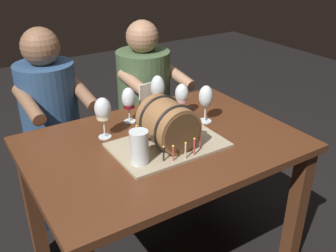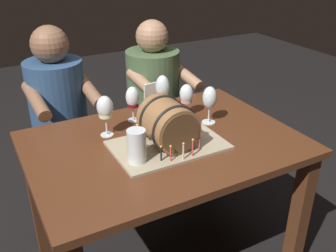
{
  "view_description": "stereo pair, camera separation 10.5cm",
  "coord_description": "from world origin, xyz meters",
  "px_view_note": "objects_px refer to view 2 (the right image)",
  "views": [
    {
      "loc": [
        -0.8,
        -1.3,
        1.57
      ],
      "look_at": [
        -0.01,
        -0.05,
        0.83
      ],
      "focal_mm": 40.91,
      "sensor_mm": 36.0,
      "label": 1
    },
    {
      "loc": [
        -0.71,
        -1.35,
        1.57
      ],
      "look_at": [
        -0.01,
        -0.05,
        0.83
      ],
      "focal_mm": 40.91,
      "sensor_mm": 36.0,
      "label": 2
    }
  ],
  "objects_px": {
    "beer_pint": "(137,149)",
    "wine_glass_amber": "(163,89)",
    "wine_glass_white": "(105,109)",
    "person_seated_right": "(154,113)",
    "dining_table": "(164,163)",
    "wine_glass_red": "(133,99)",
    "menu_card": "(153,97)",
    "wine_glass_empty": "(210,98)",
    "person_seated_left": "(62,132)",
    "barrel_cake": "(168,127)",
    "wine_glass_rose": "(186,95)"
  },
  "relations": [
    {
      "from": "wine_glass_empty",
      "to": "wine_glass_white",
      "type": "height_order",
      "value": "wine_glass_white"
    },
    {
      "from": "person_seated_right",
      "to": "dining_table",
      "type": "bearing_deg",
      "value": -112.87
    },
    {
      "from": "beer_pint",
      "to": "wine_glass_amber",
      "type": "bearing_deg",
      "value": 50.31
    },
    {
      "from": "wine_glass_amber",
      "to": "wine_glass_white",
      "type": "xyz_separation_m",
      "value": [
        -0.34,
        -0.09,
        -0.0
      ]
    },
    {
      "from": "wine_glass_amber",
      "to": "wine_glass_empty",
      "type": "bearing_deg",
      "value": -53.64
    },
    {
      "from": "beer_pint",
      "to": "wine_glass_empty",
      "type": "bearing_deg",
      "value": 21.02
    },
    {
      "from": "wine_glass_white",
      "to": "person_seated_left",
      "type": "distance_m",
      "value": 0.65
    },
    {
      "from": "person_seated_right",
      "to": "wine_glass_empty",
      "type": "bearing_deg",
      "value": -91.82
    },
    {
      "from": "wine_glass_white",
      "to": "person_seated_right",
      "type": "bearing_deg",
      "value": 46.8
    },
    {
      "from": "barrel_cake",
      "to": "beer_pint",
      "type": "distance_m",
      "value": 0.19
    },
    {
      "from": "wine_glass_amber",
      "to": "wine_glass_rose",
      "type": "xyz_separation_m",
      "value": [
        0.09,
        -0.08,
        -0.03
      ]
    },
    {
      "from": "wine_glass_empty",
      "to": "person_seated_left",
      "type": "relative_size",
      "value": 0.17
    },
    {
      "from": "wine_glass_red",
      "to": "person_seated_left",
      "type": "distance_m",
      "value": 0.63
    },
    {
      "from": "barrel_cake",
      "to": "wine_glass_amber",
      "type": "height_order",
      "value": "barrel_cake"
    },
    {
      "from": "wine_glass_amber",
      "to": "menu_card",
      "type": "bearing_deg",
      "value": 116.19
    },
    {
      "from": "wine_glass_white",
      "to": "person_seated_right",
      "type": "height_order",
      "value": "person_seated_right"
    },
    {
      "from": "wine_glass_empty",
      "to": "beer_pint",
      "type": "relative_size",
      "value": 1.25
    },
    {
      "from": "person_seated_left",
      "to": "dining_table",
      "type": "bearing_deg",
      "value": -67.17
    },
    {
      "from": "person_seated_left",
      "to": "wine_glass_empty",
      "type": "bearing_deg",
      "value": -48.27
    },
    {
      "from": "barrel_cake",
      "to": "wine_glass_rose",
      "type": "distance_m",
      "value": 0.34
    },
    {
      "from": "wine_glass_white",
      "to": "beer_pint",
      "type": "bearing_deg",
      "value": -85.8
    },
    {
      "from": "wine_glass_empty",
      "to": "wine_glass_amber",
      "type": "xyz_separation_m",
      "value": [
        -0.15,
        0.2,
        0.01
      ]
    },
    {
      "from": "wine_glass_empty",
      "to": "person_seated_right",
      "type": "relative_size",
      "value": 0.17
    },
    {
      "from": "dining_table",
      "to": "wine_glass_rose",
      "type": "bearing_deg",
      "value": 39.54
    },
    {
      "from": "person_seated_left",
      "to": "wine_glass_white",
      "type": "bearing_deg",
      "value": -79.96
    },
    {
      "from": "beer_pint",
      "to": "menu_card",
      "type": "bearing_deg",
      "value": 56.48
    },
    {
      "from": "wine_glass_amber",
      "to": "beer_pint",
      "type": "height_order",
      "value": "wine_glass_amber"
    },
    {
      "from": "wine_glass_amber",
      "to": "menu_card",
      "type": "xyz_separation_m",
      "value": [
        -0.03,
        0.06,
        -0.06
      ]
    },
    {
      "from": "wine_glass_amber",
      "to": "beer_pint",
      "type": "relative_size",
      "value": 1.38
    },
    {
      "from": "wine_glass_red",
      "to": "wine_glass_white",
      "type": "xyz_separation_m",
      "value": [
        -0.17,
        -0.09,
        0.02
      ]
    },
    {
      "from": "wine_glass_red",
      "to": "person_seated_right",
      "type": "xyz_separation_m",
      "value": [
        0.34,
        0.46,
        -0.33
      ]
    },
    {
      "from": "wine_glass_rose",
      "to": "beer_pint",
      "type": "distance_m",
      "value": 0.52
    },
    {
      "from": "dining_table",
      "to": "person_seated_left",
      "type": "height_order",
      "value": "person_seated_left"
    },
    {
      "from": "wine_glass_white",
      "to": "menu_card",
      "type": "relative_size",
      "value": 1.23
    },
    {
      "from": "barrel_cake",
      "to": "menu_card",
      "type": "relative_size",
      "value": 3.05
    },
    {
      "from": "wine_glass_amber",
      "to": "menu_card",
      "type": "height_order",
      "value": "wine_glass_amber"
    },
    {
      "from": "wine_glass_rose",
      "to": "person_seated_left",
      "type": "distance_m",
      "value": 0.82
    },
    {
      "from": "person_seated_right",
      "to": "wine_glass_red",
      "type": "bearing_deg",
      "value": -126.46
    },
    {
      "from": "wine_glass_red",
      "to": "menu_card",
      "type": "height_order",
      "value": "wine_glass_red"
    },
    {
      "from": "wine_glass_white",
      "to": "beer_pint",
      "type": "distance_m",
      "value": 0.3
    },
    {
      "from": "dining_table",
      "to": "wine_glass_white",
      "type": "relative_size",
      "value": 6.17
    },
    {
      "from": "menu_card",
      "to": "wine_glass_empty",
      "type": "bearing_deg",
      "value": -63.82
    },
    {
      "from": "wine_glass_white",
      "to": "wine_glass_rose",
      "type": "height_order",
      "value": "wine_glass_white"
    },
    {
      "from": "person_seated_left",
      "to": "barrel_cake",
      "type": "bearing_deg",
      "value": -69.05
    },
    {
      "from": "barrel_cake",
      "to": "beer_pint",
      "type": "xyz_separation_m",
      "value": [
        -0.18,
        -0.07,
        -0.03
      ]
    },
    {
      "from": "wine_glass_white",
      "to": "person_seated_left",
      "type": "relative_size",
      "value": 0.17
    },
    {
      "from": "dining_table",
      "to": "beer_pint",
      "type": "distance_m",
      "value": 0.29
    },
    {
      "from": "wine_glass_amber",
      "to": "wine_glass_white",
      "type": "height_order",
      "value": "wine_glass_amber"
    },
    {
      "from": "barrel_cake",
      "to": "person_seated_left",
      "type": "xyz_separation_m",
      "value": [
        -0.3,
        0.78,
        -0.3
      ]
    },
    {
      "from": "wine_glass_rose",
      "to": "person_seated_left",
      "type": "bearing_deg",
      "value": 134.89
    }
  ]
}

